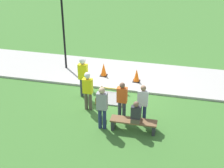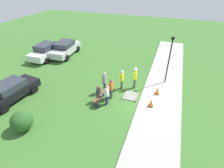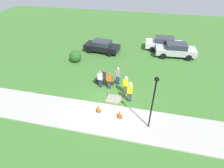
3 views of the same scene
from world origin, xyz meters
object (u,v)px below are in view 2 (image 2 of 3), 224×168
bystander_in_gray_shirt (107,94)px  bystander_in_white_shirt (105,81)px  worker_assistant (122,78)px  lamppost_near (170,54)px  person_seated_on_bench (99,92)px  parked_car_silver (65,48)px  traffic_cone_far_patch (157,91)px  worker_supervisor (135,76)px  traffic_cone_near_patch (151,103)px  parked_car_white (46,51)px  parked_car_black (10,91)px  park_bench (100,97)px  bystander_in_orange_shirt (111,88)px

bystander_in_gray_shirt → bystander_in_white_shirt: (1.43, 0.72, 0.09)m
worker_assistant → lamppost_near: size_ratio=0.43×
person_seated_on_bench → parked_car_silver: parked_car_silver is taller
traffic_cone_far_patch → lamppost_near: lamppost_near is taller
worker_supervisor → parked_car_silver: (4.09, 9.20, -0.34)m
traffic_cone_near_patch → parked_car_silver: (6.19, 10.90, 0.41)m
parked_car_white → parked_car_silver: bearing=-52.1°
traffic_cone_near_patch → worker_supervisor: 2.80m
parked_car_white → worker_assistant: bearing=-109.8°
parked_car_black → parked_car_white: bearing=24.5°
person_seated_on_bench → lamppost_near: size_ratio=0.22×
bystander_in_gray_shirt → parked_car_black: (-1.79, 7.07, -0.20)m
park_bench → bystander_in_orange_shirt: (0.59, -0.67, 0.60)m
bystander_in_white_shirt → lamppost_near: size_ratio=0.45×
bystander_in_white_shirt → parked_car_silver: 8.95m
lamppost_near → parked_car_black: 12.66m
park_bench → lamppost_near: bearing=-46.0°
worker_supervisor → park_bench: bearing=141.9°
bystander_in_orange_shirt → parked_car_black: (-2.61, 7.12, -0.19)m
traffic_cone_near_patch → worker_supervisor: (2.10, 1.70, 0.74)m
park_bench → worker_assistant: bearing=-26.8°
worker_assistant → parked_car_silver: bearing=60.9°
bystander_in_orange_shirt → parked_car_black: bystander_in_orange_shirt is taller
bystander_in_gray_shirt → bystander_in_orange_shirt: bearing=-3.7°
traffic_cone_near_patch → lamppost_near: (3.75, -0.66, 2.32)m
person_seated_on_bench → traffic_cone_far_patch: bearing=-61.0°
person_seated_on_bench → bystander_in_orange_shirt: (0.67, -0.72, 0.12)m
traffic_cone_near_patch → bystander_in_orange_shirt: 3.09m
bystander_in_orange_shirt → worker_assistant: bearing=-14.3°
worker_supervisor → parked_car_silver: bearing=66.0°
worker_supervisor → lamppost_near: (1.65, -2.36, 1.57)m
bystander_in_white_shirt → park_bench: bearing=-175.0°
person_seated_on_bench → lamppost_near: lamppost_near is taller
bystander_in_white_shirt → parked_car_black: (-3.22, 6.35, -0.29)m
worker_assistant → bystander_in_white_shirt: size_ratio=0.96×
lamppost_near → parked_car_black: (-6.25, 10.83, -1.99)m
traffic_cone_far_patch → worker_supervisor: (0.44, 1.93, 0.73)m
bystander_in_white_shirt → bystander_in_orange_shirt: bearing=-128.2°
worker_supervisor → lamppost_near: 3.28m
bystander_in_orange_shirt → bystander_in_gray_shirt: bystander_in_gray_shirt is taller
bystander_in_white_shirt → lamppost_near: (3.03, -4.48, 1.70)m
bystander_in_orange_shirt → parked_car_white: bystander_in_orange_shirt is taller
traffic_cone_far_patch → bystander_in_gray_shirt: size_ratio=0.40×
lamppost_near → parked_car_silver: bearing=78.1°
traffic_cone_far_patch → person_seated_on_bench: person_seated_on_bench is taller
worker_supervisor → bystander_in_orange_shirt: bearing=145.8°
bystander_in_gray_shirt → park_bench: bearing=69.3°
lamppost_near → worker_assistant: bearing=122.8°
parked_car_black → parked_car_silver: bearing=11.7°
traffic_cone_far_patch → parked_car_silver: size_ratio=0.14×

